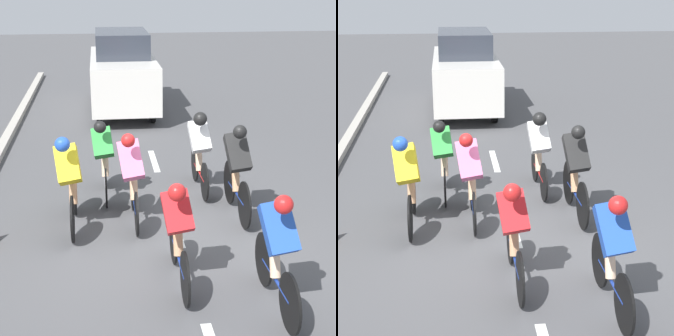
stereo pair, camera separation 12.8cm
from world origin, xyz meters
TOP-DOWN VIEW (x-y plane):
  - ground_plane at (0.00, 0.00)m, footprint 60.00×60.00m
  - lane_stripe_mid at (0.00, -0.34)m, footprint 0.12×1.40m
  - lane_stripe_far at (0.00, -3.54)m, footprint 0.12×1.40m
  - cyclist_red at (0.19, 1.30)m, footprint 0.39×1.67m
  - cyclist_black at (-1.00, -0.64)m, footprint 0.39×1.72m
  - cyclist_yellow at (1.53, -0.47)m, footprint 0.41×1.66m
  - cyclist_pink at (0.62, -0.57)m, footprint 0.41×1.61m
  - cyclist_green at (1.02, -1.68)m, footprint 0.38×1.60m
  - cyclist_white at (-0.62, -1.76)m, footprint 0.38×1.63m
  - cyclist_blue at (-0.83, 1.96)m, footprint 0.40×1.64m
  - support_car at (0.40, -8.20)m, footprint 1.70×4.57m

SIDE VIEW (x-z plane):
  - ground_plane at x=0.00m, z-range 0.00..0.00m
  - lane_stripe_mid at x=0.00m, z-range 0.00..0.01m
  - lane_stripe_far at x=0.00m, z-range 0.00..0.01m
  - cyclist_green at x=1.02m, z-range 0.03..1.44m
  - cyclist_red at x=0.19m, z-range 0.03..1.45m
  - cyclist_blue at x=-0.83m, z-range 0.03..1.52m
  - cyclist_pink at x=0.62m, z-range 0.03..1.52m
  - cyclist_yellow at x=1.53m, z-range 0.03..1.53m
  - cyclist_white at x=-0.62m, z-range 0.05..1.53m
  - cyclist_black at x=-1.00m, z-range 0.02..1.57m
  - support_car at x=0.40m, z-range 0.00..2.16m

